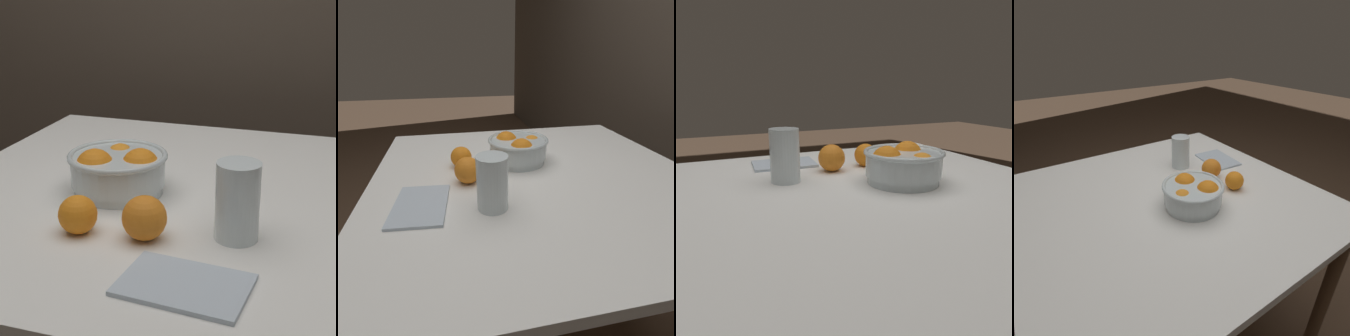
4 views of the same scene
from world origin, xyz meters
The scene contains 6 objects.
dining_table centered at (0.00, 0.00, 0.64)m, with size 1.02×1.05×0.72m.
fruit_bowl centered at (-0.11, -0.04, 0.77)m, with size 0.21×0.21×0.10m.
juice_glass centered at (0.18, -0.17, 0.79)m, with size 0.08×0.08×0.14m.
orange_loose_near_bowl centered at (0.02, -0.22, 0.76)m, with size 0.08×0.08×0.08m, color orange.
orange_loose_front centered at (-0.10, -0.24, 0.76)m, with size 0.07×0.07×0.07m, color orange.
napkin centered at (0.14, -0.36, 0.73)m, with size 0.20×0.14×0.01m, color silver.
Camera 3 is at (0.39, 0.67, 0.98)m, focal length 35.00 mm.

